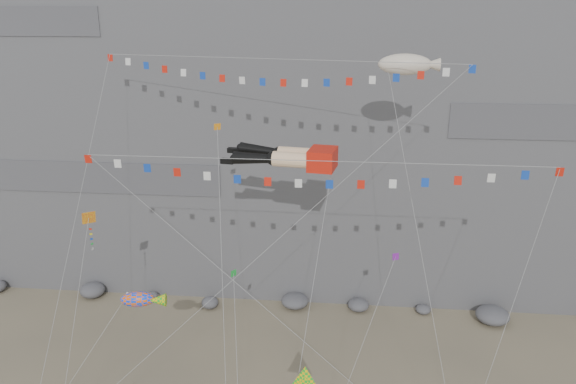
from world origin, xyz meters
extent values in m
cube|color=slate|center=(0.00, 32.00, 25.00)|extent=(80.00, 28.00, 50.00)
cube|color=red|center=(2.70, 7.66, 17.07)|extent=(2.14, 2.71, 1.46)
cylinder|color=#FFCF9F|center=(0.49, 7.26, 17.07)|extent=(2.60, 1.43, 1.08)
sphere|color=black|center=(-0.73, 7.44, 17.07)|extent=(0.99, 0.99, 0.99)
cone|color=black|center=(-2.17, 7.66, 16.99)|extent=(3.05, 1.33, 1.00)
cube|color=black|center=(-4.11, 7.95, 16.66)|extent=(1.01, 0.56, 0.36)
cylinder|color=#FFCF9F|center=(0.70, 8.70, 17.07)|extent=(2.60, 1.43, 1.08)
sphere|color=black|center=(-0.51, 8.88, 17.07)|extent=(0.99, 0.99, 0.99)
cone|color=black|center=(-1.95, 9.10, 17.21)|extent=(3.06, 1.33, 1.08)
cube|color=black|center=(-3.89, 9.39, 17.11)|extent=(1.01, 0.56, 0.36)
cylinder|color=gray|center=(1.85, -0.19, 8.56)|extent=(0.03, 0.03, 23.22)
cylinder|color=gray|center=(-8.05, 3.17, 11.82)|extent=(0.03, 0.03, 31.27)
cylinder|color=gray|center=(6.96, 0.39, 9.13)|extent=(0.03, 0.03, 20.93)
cylinder|color=gray|center=(-13.35, 0.59, 6.64)|extent=(0.03, 0.03, 15.46)
cylinder|color=gray|center=(-12.20, -1.81, 4.52)|extent=(0.03, 0.03, 12.64)
cylinder|color=gray|center=(10.05, 3.97, 11.70)|extent=(0.03, 0.03, 26.72)
cylinder|color=gray|center=(-3.15, 0.74, 9.65)|extent=(0.03, 0.03, 23.65)
cylinder|color=gray|center=(5.20, 0.25, 5.44)|extent=(0.03, 0.03, 16.11)
camera|label=1|loc=(4.09, -30.21, 27.04)|focal=35.00mm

